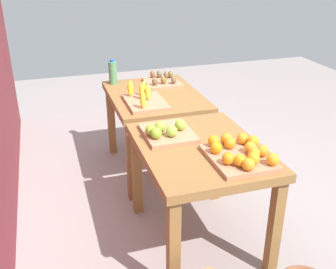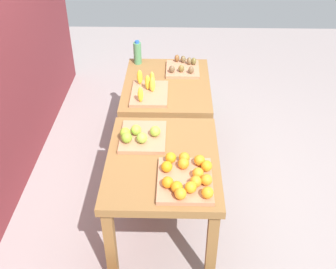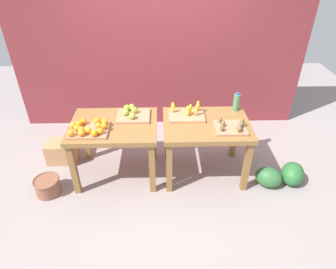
# 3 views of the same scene
# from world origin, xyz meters

# --- Properties ---
(ground_plane) EXTENTS (8.00, 8.00, 0.00)m
(ground_plane) POSITION_xyz_m (0.00, 0.00, 0.00)
(ground_plane) COLOR gray
(display_table_left) EXTENTS (1.04, 0.80, 0.76)m
(display_table_left) POSITION_xyz_m (-0.56, 0.00, 0.65)
(display_table_left) COLOR olive
(display_table_left) RESTS_ON ground_plane
(display_table_right) EXTENTS (1.04, 0.80, 0.76)m
(display_table_right) POSITION_xyz_m (0.56, 0.00, 0.65)
(display_table_right) COLOR olive
(display_table_right) RESTS_ON ground_plane
(orange_bin) EXTENTS (0.46, 0.38, 0.11)m
(orange_bin) POSITION_xyz_m (-0.81, -0.16, 0.81)
(orange_bin) COLOR tan
(orange_bin) RESTS_ON display_table_left
(apple_bin) EXTENTS (0.40, 0.35, 0.11)m
(apple_bin) POSITION_xyz_m (-0.34, 0.17, 0.80)
(apple_bin) COLOR tan
(apple_bin) RESTS_ON display_table_left
(banana_crate) EXTENTS (0.44, 0.32, 0.17)m
(banana_crate) POSITION_xyz_m (0.33, 0.15, 0.80)
(banana_crate) COLOR tan
(banana_crate) RESTS_ON display_table_right
(kiwi_bin) EXTENTS (0.36, 0.32, 0.10)m
(kiwi_bin) POSITION_xyz_m (0.82, -0.15, 0.79)
(kiwi_bin) COLOR tan
(kiwi_bin) RESTS_ON display_table_right
(water_bottle) EXTENTS (0.08, 0.08, 0.24)m
(water_bottle) POSITION_xyz_m (0.97, 0.30, 0.88)
(water_bottle) COLOR #4C8C59
(water_bottle) RESTS_ON display_table_right
(watermelon_pile) EXTENTS (0.72, 0.44, 0.28)m
(watermelon_pile) POSITION_xyz_m (1.52, -0.26, 0.13)
(watermelon_pile) COLOR #2B6A34
(watermelon_pile) RESTS_ON ground_plane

